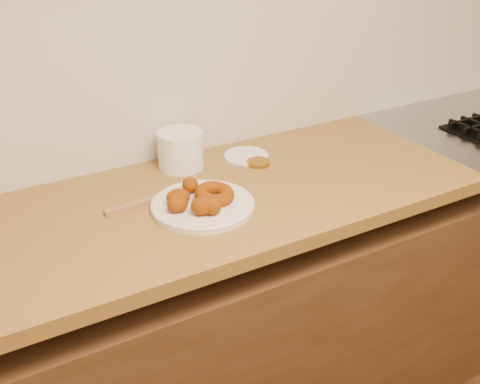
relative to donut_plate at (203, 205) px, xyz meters
name	(u,v)px	position (x,y,z in m)	size (l,w,h in m)	color
base_cabinet	(282,312)	(0.30, 0.06, -0.52)	(3.60, 0.60, 0.77)	#55371D
butcher_block	(65,239)	(-0.35, 0.06, -0.03)	(2.30, 0.62, 0.04)	olive
backsplash	(238,50)	(0.30, 0.36, 0.29)	(3.60, 0.02, 0.60)	beige
donut_plate	(203,205)	(0.00, 0.00, 0.00)	(0.27, 0.27, 0.02)	white
ring_donut	(214,194)	(0.03, 0.00, 0.03)	(0.10, 0.10, 0.04)	#773B00
fried_dough_chunks	(192,200)	(-0.03, -0.01, 0.03)	(0.13, 0.20, 0.05)	#773B00
plastic_tub	(180,150)	(0.05, 0.26, 0.05)	(0.13, 0.13, 0.11)	white
tub_lid	(246,156)	(0.26, 0.22, 0.00)	(0.14, 0.14, 0.01)	white
brass_jar_lid	(258,163)	(0.26, 0.16, 0.00)	(0.07, 0.07, 0.01)	#A4781E
wooden_utensil	(135,205)	(-0.15, 0.09, 0.00)	(0.17, 0.02, 0.01)	olive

